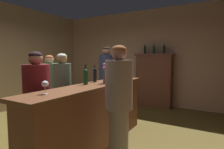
{
  "coord_description": "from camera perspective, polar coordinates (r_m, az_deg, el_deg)",
  "views": [
    {
      "loc": [
        2.41,
        -2.53,
        1.46
      ],
      "look_at": [
        0.94,
        -0.03,
        1.2
      ],
      "focal_mm": 29.7,
      "sensor_mm": 36.0,
      "label": 1
    }
  ],
  "objects": [
    {
      "name": "patron_in_grey",
      "position": [
        4.34,
        -18.51,
        -3.61
      ],
      "size": [
        0.39,
        0.39,
        1.53
      ],
      "rotation": [
        0.0,
        0.0,
        -0.24
      ],
      "color": "#2C362B",
      "rests_on": "ground"
    },
    {
      "name": "wine_bottle_malbec",
      "position": [
        3.56,
        2.07,
        0.54
      ],
      "size": [
        0.08,
        0.08,
        0.31
      ],
      "color": "#173225",
      "rests_on": "bar_counter"
    },
    {
      "name": "patron_in_navy",
      "position": [
        3.02,
        -22.07,
        -7.03
      ],
      "size": [
        0.39,
        0.39,
        1.56
      ],
      "rotation": [
        0.0,
        0.0,
        1.05
      ],
      "color": "#A8AA8A",
      "rests_on": "ground"
    },
    {
      "name": "wine_bottle_merlot",
      "position": [
        3.75,
        1.38,
        0.87
      ],
      "size": [
        0.07,
        0.07,
        0.34
      ],
      "color": "#1A331E",
      "rests_on": "bar_counter"
    },
    {
      "name": "patron_tall",
      "position": [
        4.41,
        -1.7,
        -1.6
      ],
      "size": [
        0.36,
        0.36,
        1.73
      ],
      "rotation": [
        0.0,
        0.0,
        -1.09
      ],
      "color": "#A09A8D",
      "rests_on": "ground"
    },
    {
      "name": "wine_glass_mid",
      "position": [
        3.27,
        0.34,
        -0.44
      ],
      "size": [
        0.08,
        0.08,
        0.16
      ],
      "color": "white",
      "rests_on": "bar_counter"
    },
    {
      "name": "display_bottle_left",
      "position": [
        5.76,
        10.1,
        7.62
      ],
      "size": [
        0.06,
        0.06,
        0.3
      ],
      "color": "black",
      "rests_on": "display_cabinet"
    },
    {
      "name": "wine_bottle_riesling",
      "position": [
        3.01,
        -8.12,
        -0.41
      ],
      "size": [
        0.07,
        0.07,
        0.32
      ],
      "color": "#143A1B",
      "rests_on": "bar_counter"
    },
    {
      "name": "display_cabinet",
      "position": [
        5.7,
        12.77,
        -1.39
      ],
      "size": [
        1.13,
        0.36,
        1.59
      ],
      "color": "brown",
      "rests_on": "ground"
    },
    {
      "name": "wine_bottle_rose",
      "position": [
        3.3,
        -5.3,
        0.09
      ],
      "size": [
        0.06,
        0.06,
        0.31
      ],
      "color": "black",
      "rests_on": "bar_counter"
    },
    {
      "name": "bar_counter",
      "position": [
        3.11,
        -5.58,
        -12.51
      ],
      "size": [
        0.52,
        2.67,
        1.04
      ],
      "color": "brown",
      "rests_on": "ground"
    },
    {
      "name": "wine_glass_front",
      "position": [
        2.33,
        -19.9,
        -2.93
      ],
      "size": [
        0.08,
        0.08,
        0.16
      ],
      "color": "white",
      "rests_on": "bar_counter"
    },
    {
      "name": "floor",
      "position": [
        3.79,
        -12.73,
        -17.72
      ],
      "size": [
        7.99,
        7.99,
        0.0
      ],
      "primitive_type": "plane",
      "color": "brown",
      "rests_on": "ground"
    },
    {
      "name": "display_bottle_center",
      "position": [
        5.59,
        15.76,
        7.59
      ],
      "size": [
        0.07,
        0.07,
        0.28
      ],
      "color": "black",
      "rests_on": "display_cabinet"
    },
    {
      "name": "display_bottle_midleft",
      "position": [
        5.67,
        12.77,
        7.66
      ],
      "size": [
        0.08,
        0.08,
        0.3
      ],
      "color": "#193921",
      "rests_on": "display_cabinet"
    },
    {
      "name": "cheese_plate",
      "position": [
        3.6,
        4.04,
        -1.63
      ],
      "size": [
        0.15,
        0.15,
        0.01
      ],
      "primitive_type": "cylinder",
      "color": "white",
      "rests_on": "bar_counter"
    },
    {
      "name": "patron_near_entrance",
      "position": [
        3.53,
        -14.96,
        -4.97
      ],
      "size": [
        0.32,
        0.32,
        1.54
      ],
      "rotation": [
        0.0,
        0.0,
        0.26
      ],
      "color": "#B5B295",
      "rests_on": "ground"
    },
    {
      "name": "flower_arrangement",
      "position": [
        3.14,
        -1.84,
        0.77
      ],
      "size": [
        0.14,
        0.15,
        0.34
      ],
      "color": "#52332D",
      "rests_on": "bar_counter"
    },
    {
      "name": "bartender",
      "position": [
        2.39,
        2.11,
        -8.71
      ],
      "size": [
        0.35,
        0.35,
        1.62
      ],
      "rotation": [
        0.0,
        0.0,
        3.18
      ],
      "color": "#9A8F92",
      "rests_on": "ground"
    },
    {
      "name": "wall_back",
      "position": [
        6.16,
        7.43,
        5.2
      ],
      "size": [
        5.45,
        0.12,
        2.96
      ],
      "primitive_type": "cube",
      "color": "tan",
      "rests_on": "ground"
    },
    {
      "name": "wine_bottle_pinot",
      "position": [
        3.46,
        0.42,
        0.39
      ],
      "size": [
        0.08,
        0.08,
        0.31
      ],
      "color": "#24293B",
      "rests_on": "bar_counter"
    }
  ]
}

